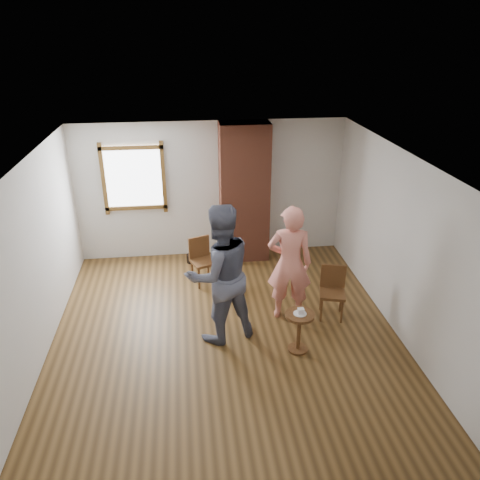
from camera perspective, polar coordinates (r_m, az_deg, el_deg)
name	(u,v)px	position (r m, az deg, el deg)	size (l,w,h in m)	color
ground	(226,335)	(7.02, -1.73, -11.46)	(5.50, 5.50, 0.00)	brown
room_shell	(216,205)	(6.68, -2.91, 4.27)	(5.04, 5.52, 2.62)	silver
brick_chimney	(244,193)	(8.69, 0.52, 5.70)	(0.90, 0.50, 2.60)	brown
stoneware_crock	(227,248)	(8.96, -1.66, -0.97)	(0.39, 0.39, 0.50)	#C8B790
dark_pot	(191,258)	(8.97, -6.01, -2.25)	(0.16, 0.16, 0.16)	black
dining_chair_left	(202,258)	(8.15, -4.70, -2.16)	(0.49, 0.49, 0.82)	brown
dining_chair_right	(332,289)	(7.36, 11.20, -5.83)	(0.47, 0.47, 0.82)	brown
side_table	(299,326)	(6.54, 7.23, -10.34)	(0.40, 0.40, 0.60)	brown
cake_plate	(300,314)	(6.43, 7.32, -8.88)	(0.18, 0.18, 0.01)	white
cake_slice	(301,311)	(6.41, 7.43, -8.62)	(0.08, 0.07, 0.06)	white
man	(220,274)	(6.45, -2.50, -4.19)	(1.00, 0.78, 2.05)	black
person_pink	(290,264)	(6.99, 6.06, -2.88)	(0.67, 0.44, 1.83)	#F68D7B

